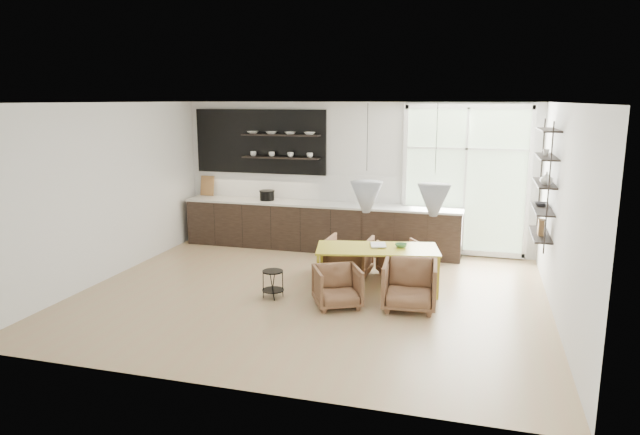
# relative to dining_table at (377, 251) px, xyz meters

# --- Properties ---
(room) EXTENTS (7.02, 6.01, 2.91)m
(room) POSITION_rel_dining_table_xyz_m (-0.36, 0.58, 0.82)
(room) COLOR tan
(room) RESTS_ON ground
(kitchen_run) EXTENTS (5.54, 0.69, 2.75)m
(kitchen_run) POSITION_rel_dining_table_xyz_m (-1.63, 2.17, -0.04)
(kitchen_run) COLOR black
(kitchen_run) RESTS_ON ground
(right_shelving) EXTENTS (0.26, 1.22, 1.90)m
(right_shelving) POSITION_rel_dining_table_xyz_m (2.42, 0.66, 1.01)
(right_shelving) COLOR black
(right_shelving) RESTS_ON ground
(dining_table) EXTENTS (2.01, 1.21, 0.68)m
(dining_table) POSITION_rel_dining_table_xyz_m (0.00, 0.00, 0.00)
(dining_table) COLOR gold
(dining_table) RESTS_ON ground
(armchair_back_left) EXTENTS (0.75, 0.77, 0.68)m
(armchair_back_left) POSITION_rel_dining_table_xyz_m (-0.59, 0.59, -0.30)
(armchair_back_left) COLOR brown
(armchair_back_left) RESTS_ON ground
(armchair_back_right) EXTENTS (0.92, 0.93, 0.62)m
(armchair_back_right) POSITION_rel_dining_table_xyz_m (0.28, 0.75, -0.33)
(armchair_back_right) COLOR brown
(armchair_back_right) RESTS_ON ground
(armchair_front_left) EXTENTS (0.86, 0.87, 0.59)m
(armchair_front_left) POSITION_rel_dining_table_xyz_m (-0.42, -0.87, -0.34)
(armchair_front_left) COLOR brown
(armchair_front_left) RESTS_ON ground
(armchair_front_right) EXTENTS (0.80, 0.82, 0.70)m
(armchair_front_right) POSITION_rel_dining_table_xyz_m (0.60, -0.68, -0.29)
(armchair_front_right) COLOR brown
(armchair_front_right) RESTS_ON ground
(wire_stool) EXTENTS (0.33, 0.33, 0.42)m
(wire_stool) POSITION_rel_dining_table_xyz_m (-1.45, -0.78, -0.37)
(wire_stool) COLOR black
(wire_stool) RESTS_ON ground
(table_book) EXTENTS (0.31, 0.37, 0.03)m
(table_book) POSITION_rel_dining_table_xyz_m (-0.12, 0.08, 0.06)
(table_book) COLOR white
(table_book) RESTS_ON dining_table
(table_bowl) EXTENTS (0.18, 0.18, 0.06)m
(table_bowl) POSITION_rel_dining_table_xyz_m (0.35, 0.13, 0.08)
(table_bowl) COLOR #457C48
(table_bowl) RESTS_ON dining_table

